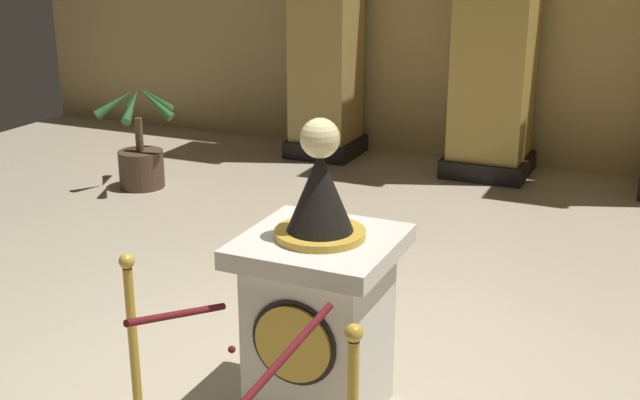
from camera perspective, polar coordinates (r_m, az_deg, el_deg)
name	(u,v)px	position (r m, az deg, el deg)	size (l,w,h in m)	color
ground_plane	(297,385)	(4.91, -1.60, -12.84)	(12.77, 12.77, 0.00)	beige
pedestal_clock	(320,307)	(4.36, -0.03, -7.49)	(0.79, 0.79, 1.67)	silver
stanchion_near	(136,373)	(4.41, -12.81, -11.79)	(0.24, 0.24, 1.03)	gold
velvet_rope	(231,332)	(3.80, -6.26, -9.23)	(0.80, 0.77, 0.22)	#591419
potted_palm_left	(141,155)	(8.62, -12.48, 3.11)	(0.79, 0.81, 1.09)	#4C3828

